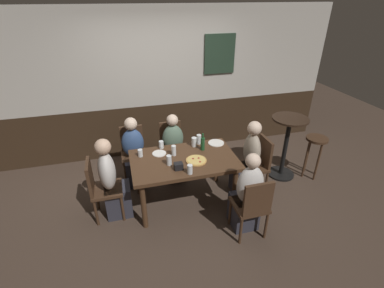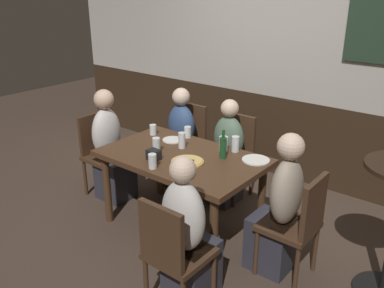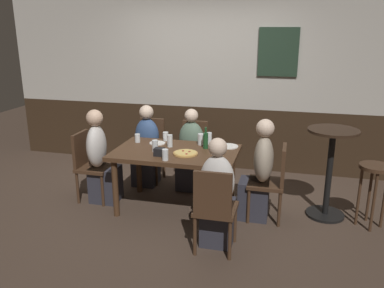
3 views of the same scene
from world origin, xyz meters
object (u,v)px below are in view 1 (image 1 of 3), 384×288
Objects in this scene: plate_white_large at (216,143)px; pint_glass_stout at (169,161)px; person_left_far at (134,157)px; highball_clear at (161,145)px; condiment_caddy at (178,166)px; chair_head_west at (100,186)px; bar_stool at (315,146)px; person_right_near at (247,198)px; pizza at (196,160)px; side_bar_table at (286,143)px; dining_table at (184,164)px; pint_glass_pale at (140,153)px; chair_head_east at (257,162)px; plate_white_small at (159,153)px; person_head_east at (248,163)px; tumbler_short at (174,151)px; chair_right_near at (253,205)px; chair_mid_far at (172,145)px; beer_bottle_green at (203,143)px; pint_glass_amber at (199,140)px; chair_left_far at (133,150)px; person_mid_far at (174,152)px; beer_glass_tall at (190,170)px; tumbler_water at (194,142)px.

pint_glass_stout is at bearing -153.52° from plate_white_large.
person_left_far is 9.97× the size of highball_clear.
person_left_far is at bearing 118.85° from condiment_caddy.
chair_head_west is 3.35m from bar_stool.
person_right_near is 4.04× the size of pizza.
dining_table is at bearing -172.22° from side_bar_table.
pizza is (0.15, -0.10, 0.10)m from dining_table.
plate_white_large is at bearing 176.85° from side_bar_table.
highball_clear is at bearing 175.98° from side_bar_table.
chair_head_east is at bearing -7.44° from pint_glass_pale.
dining_table is at bearing -36.07° from plate_white_small.
bar_stool is at bearing 2.34° from dining_table.
tumbler_short is at bearing 173.09° from person_head_east.
chair_right_near is 1.84m from bar_stool.
chair_mid_far is 1.69m from person_right_near.
beer_bottle_green is at bearing -64.98° from chair_mid_far.
chair_mid_far is at bearing 160.73° from bar_stool.
chair_right_near is (0.64, -1.72, 0.00)m from chair_mid_far.
condiment_caddy is at bearing -126.96° from pint_glass_amber.
dining_table is at bearing -152.13° from plate_white_large.
beer_bottle_green is (0.96, -0.69, 0.35)m from chair_left_far.
highball_clear is at bearing 178.78° from pint_glass_amber.
pizza is at bearing -174.68° from bar_stool.
pint_glass_amber is 0.57m from highball_clear.
person_mid_far is 0.64m from person_left_far.
person_left_far is 1.06× the size of side_bar_table.
person_head_east reaches higher than chair_head_west.
person_right_near is 1.35m from plate_white_small.
beer_glass_tall is at bearing -72.50° from highball_clear.
person_mid_far is at bearing 57.31° from plate_white_small.
plate_white_large is at bearing 10.07° from chair_head_west.
pint_glass_stout reaches higher than plate_white_small.
chair_mid_far is 1.26m from beer_glass_tall.
plate_white_small is at bearing -110.37° from highball_clear.
chair_head_east and chair_mid_far have the same top height.
person_mid_far is (1.14, 0.70, -0.04)m from chair_head_west.
person_left_far is 1.01m from tumbler_water.
chair_left_far is at bearing 147.62° from tumbler_water.
pint_glass_stout is 2.02m from side_bar_table.
highball_clear is (-0.57, 0.01, -0.01)m from pint_glass_amber.
chair_head_west is at bearing -142.91° from chair_mid_far.
person_head_east is at bearing -37.19° from plate_white_large.
chair_head_east is 0.77× the size of person_right_near.
person_right_near is at bearing 90.00° from chair_right_near.
chair_mid_far is at bearing 90.00° from dining_table.
pint_glass_pale is 0.89m from beer_bottle_green.
person_mid_far is 7.93× the size of pint_glass_stout.
tumbler_water reaches higher than pizza.
dining_table is 1.65× the size of chair_head_east.
pint_glass_stout reaches higher than dining_table.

